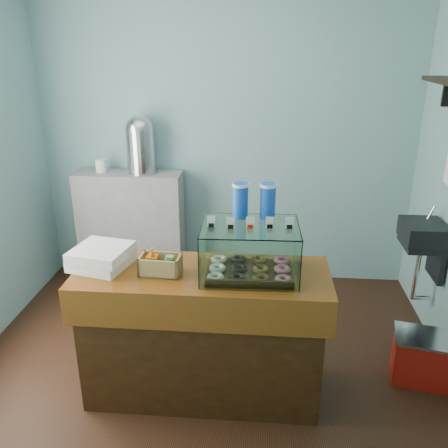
# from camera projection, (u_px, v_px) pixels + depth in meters

# --- Properties ---
(ground) EXTENTS (3.50, 3.50, 0.00)m
(ground) POSITION_uv_depth(u_px,v_px,m) (208.00, 365.00, 3.51)
(ground) COLOR black
(ground) RESTS_ON ground
(room_shell) EXTENTS (3.54, 3.04, 2.82)m
(room_shell) POSITION_uv_depth(u_px,v_px,m) (209.00, 136.00, 2.90)
(room_shell) COLOR #76A9AC
(room_shell) RESTS_ON ground
(counter) EXTENTS (1.60, 0.60, 0.90)m
(counter) POSITION_uv_depth(u_px,v_px,m) (203.00, 333.00, 3.11)
(counter) COLOR #3F210C
(counter) RESTS_ON ground
(back_shelf) EXTENTS (1.00, 0.32, 1.10)m
(back_shelf) POSITION_uv_depth(u_px,v_px,m) (132.00, 227.00, 4.61)
(back_shelf) COLOR #98989B
(back_shelf) RESTS_ON ground
(display_case) EXTENTS (0.60, 0.45, 0.54)m
(display_case) POSITION_uv_depth(u_px,v_px,m) (251.00, 246.00, 2.90)
(display_case) COLOR black
(display_case) RESTS_ON counter
(condiment_crate) EXTENTS (0.26, 0.16, 0.17)m
(condiment_crate) POSITION_uv_depth(u_px,v_px,m) (159.00, 265.00, 2.91)
(condiment_crate) COLOR #A18450
(condiment_crate) RESTS_ON counter
(pastry_boxes) EXTENTS (0.40, 0.41, 0.13)m
(pastry_boxes) POSITION_uv_depth(u_px,v_px,m) (101.00, 257.00, 3.01)
(pastry_boxes) COLOR white
(pastry_boxes) RESTS_ON counter
(coffee_urn) EXTENTS (0.29, 0.29, 0.53)m
(coffee_urn) POSITION_uv_depth(u_px,v_px,m) (140.00, 143.00, 4.31)
(coffee_urn) COLOR silver
(coffee_urn) RESTS_ON back_shelf
(red_cooler) EXTENTS (0.45, 0.38, 0.35)m
(red_cooler) POSITION_uv_depth(u_px,v_px,m) (422.00, 357.00, 3.32)
(red_cooler) COLOR red
(red_cooler) RESTS_ON ground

